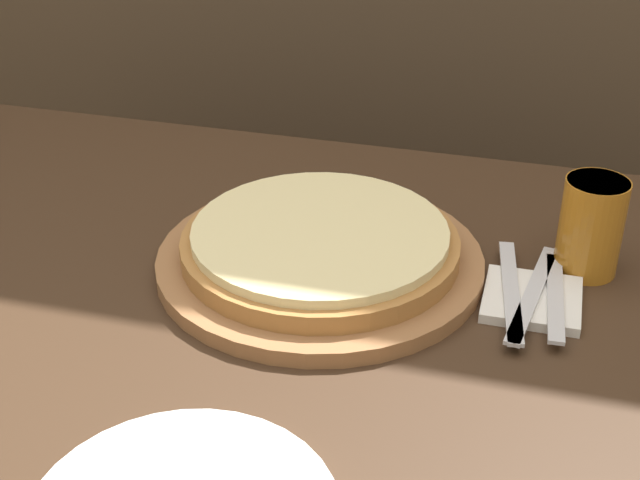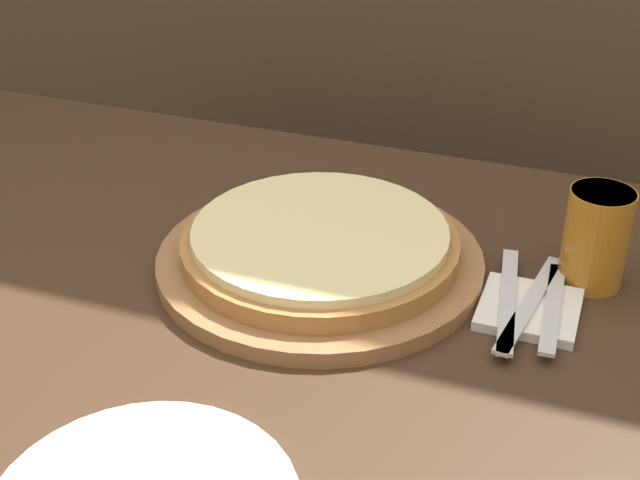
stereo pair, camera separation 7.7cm
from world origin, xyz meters
name	(u,v)px [view 2 (the right image)]	position (x,y,z in m)	size (l,w,h in m)	color
pizza_on_board	(320,251)	(0.06, 0.12, 0.73)	(0.40, 0.40, 0.06)	#99663D
beer_glass	(597,234)	(0.37, 0.20, 0.77)	(0.08, 0.08, 0.12)	#B7701E
napkin_stack	(529,309)	(0.31, 0.11, 0.71)	(0.11, 0.11, 0.01)	white
fork	(508,299)	(0.29, 0.11, 0.72)	(0.05, 0.21, 0.00)	silver
dinner_knife	(530,303)	(0.31, 0.11, 0.72)	(0.05, 0.21, 0.00)	silver
spoon	(553,307)	(0.34, 0.11, 0.72)	(0.03, 0.18, 0.00)	silver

